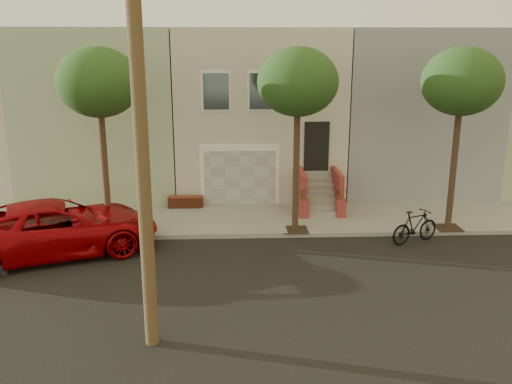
{
  "coord_description": "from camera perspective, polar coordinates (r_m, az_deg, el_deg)",
  "views": [
    {
      "loc": [
        -1.14,
        -13.94,
        6.35
      ],
      "look_at": [
        -0.42,
        3.0,
        1.8
      ],
      "focal_mm": 37.48,
      "sensor_mm": 36.0,
      "label": 1
    }
  ],
  "objects": [
    {
      "name": "sidewalk",
      "position": [
        20.32,
        0.91,
        -2.96
      ],
      "size": [
        40.0,
        3.7,
        0.15
      ],
      "primitive_type": "cube",
      "color": "gray",
      "rests_on": "ground"
    },
    {
      "name": "tree_left",
      "position": [
        18.4,
        -16.45,
        11.03
      ],
      "size": [
        2.7,
        2.57,
        6.3
      ],
      "color": "#2D2116",
      "rests_on": "sidewalk"
    },
    {
      "name": "tree_right",
      "position": [
        19.43,
        21.11,
        10.83
      ],
      "size": [
        2.7,
        2.57,
        6.3
      ],
      "color": "#2D2116",
      "rests_on": "sidewalk"
    },
    {
      "name": "motorcycle",
      "position": [
        18.76,
        16.62,
        -3.55
      ],
      "size": [
        1.97,
        1.29,
        1.15
      ],
      "primitive_type": "imported",
      "rotation": [
        0.0,
        0.0,
        2.0
      ],
      "color": "black",
      "rests_on": "ground"
    },
    {
      "name": "ground",
      "position": [
        15.36,
        2.07,
        -9.4
      ],
      "size": [
        90.0,
        90.0,
        0.0
      ],
      "primitive_type": "plane",
      "color": "black",
      "rests_on": "ground"
    },
    {
      "name": "tree_mid",
      "position": [
        18.0,
        4.49,
        11.5
      ],
      "size": [
        2.7,
        2.57,
        6.3
      ],
      "color": "#2D2116",
      "rests_on": "sidewalk"
    },
    {
      "name": "house_row",
      "position": [
        25.3,
        0.17,
        8.9
      ],
      "size": [
        33.1,
        11.7,
        7.0
      ],
      "color": "beige",
      "rests_on": "sidewalk"
    },
    {
      "name": "pickup_truck",
      "position": [
        18.1,
        -20.39,
        -3.6
      ],
      "size": [
        6.81,
        4.84,
        1.72
      ],
      "primitive_type": "imported",
      "rotation": [
        0.0,
        0.0,
        1.93
      ],
      "color": "#9E040A",
      "rests_on": "ground"
    }
  ]
}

